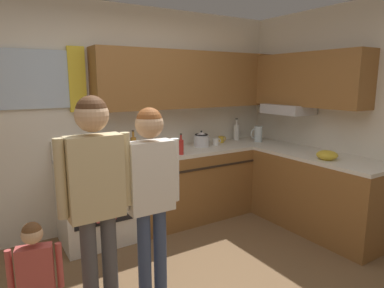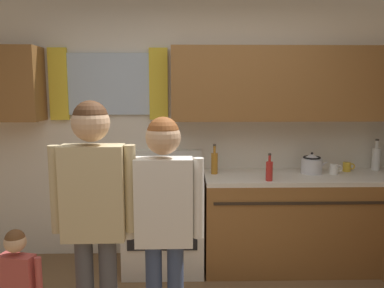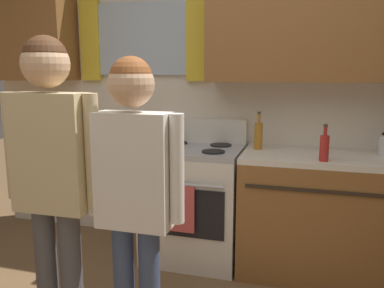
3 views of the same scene
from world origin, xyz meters
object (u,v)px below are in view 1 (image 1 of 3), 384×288
object	(u,v)px
stove_oven	(96,200)
mug_mustard_yellow	(221,139)
adult_holding_child	(96,186)
mug_ceramic_white	(216,142)
water_pitcher	(258,134)
bottle_milk_white	(236,132)
small_child	(36,276)
bottle_oil_amber	(133,145)
stovetop_kettle	(201,139)
bottle_sauce_red	(181,147)
mixing_bowl	(327,155)
adult_in_plaid	(151,184)

from	to	relation	value
stove_oven	mug_mustard_yellow	size ratio (longest dim) A/B	9.15
mug_mustard_yellow	adult_holding_child	xyz separation A→B (m)	(-2.15, -1.45, 0.09)
stove_oven	mug_ceramic_white	distance (m)	1.70
water_pitcher	bottle_milk_white	bearing A→B (deg)	118.87
small_child	mug_mustard_yellow	bearing A→B (deg)	31.36
bottle_milk_white	adult_holding_child	world-z (taller)	adult_holding_child
bottle_oil_amber	small_child	distance (m)	2.00
stovetop_kettle	mug_mustard_yellow	bearing A→B (deg)	11.66
bottle_sauce_red	bottle_milk_white	world-z (taller)	bottle_milk_white
stovetop_kettle	bottle_oil_amber	bearing A→B (deg)	179.83
bottle_milk_white	mixing_bowl	xyz separation A→B (m)	(0.04, -1.48, -0.07)
bottle_sauce_red	water_pitcher	size ratio (longest dim) A/B	1.12
bottle_sauce_red	adult_in_plaid	bearing A→B (deg)	-129.74
bottle_milk_white	mixing_bowl	world-z (taller)	bottle_milk_white
adult_holding_child	mixing_bowl	bearing A→B (deg)	0.60
bottle_sauce_red	bottle_oil_amber	distance (m)	0.55
bottle_sauce_red	mug_ceramic_white	xyz separation A→B (m)	(0.68, 0.26, -0.05)
bottle_milk_white	bottle_oil_amber	bearing A→B (deg)	-175.26
bottle_sauce_red	water_pitcher	xyz separation A→B (m)	(1.32, 0.15, 0.02)
stovetop_kettle	adult_holding_child	world-z (taller)	adult_holding_child
mug_ceramic_white	water_pitcher	distance (m)	0.65
bottle_milk_white	mixing_bowl	distance (m)	1.48
mug_ceramic_white	small_child	world-z (taller)	mug_ceramic_white
bottle_oil_amber	mixing_bowl	xyz separation A→B (m)	(1.67, -1.34, -0.06)
bottle_oil_amber	small_child	size ratio (longest dim) A/B	0.31
adult_holding_child	adult_in_plaid	bearing A→B (deg)	2.90
adult_in_plaid	mixing_bowl	bearing A→B (deg)	0.14
bottle_oil_amber	small_child	world-z (taller)	bottle_oil_amber
small_child	water_pitcher	bearing A→B (deg)	23.92
mug_ceramic_white	water_pitcher	world-z (taller)	water_pitcher
adult_in_plaid	water_pitcher	bearing A→B (deg)	28.67
water_pitcher	adult_in_plaid	xyz separation A→B (m)	(-2.20, -1.20, -0.04)
bottle_milk_white	water_pitcher	bearing A→B (deg)	-61.13
mug_ceramic_white	bottle_sauce_red	bearing A→B (deg)	-159.42
mug_mustard_yellow	small_child	world-z (taller)	mug_mustard_yellow
water_pitcher	adult_holding_child	xyz separation A→B (m)	(-2.62, -1.22, 0.03)
bottle_milk_white	adult_in_plaid	size ratio (longest dim) A/B	0.20
bottle_oil_amber	stovetop_kettle	distance (m)	0.94
mug_ceramic_white	stovetop_kettle	size ratio (longest dim) A/B	0.46
mug_mustard_yellow	adult_holding_child	size ratio (longest dim) A/B	0.07
bottle_sauce_red	mug_ceramic_white	size ratio (longest dim) A/B	1.95
mixing_bowl	bottle_sauce_red	bearing A→B (deg)	139.01
bottle_oil_amber	mixing_bowl	distance (m)	2.15
bottle_oil_amber	bottle_milk_white	bearing A→B (deg)	4.74
stovetop_kettle	mixing_bowl	size ratio (longest dim) A/B	1.23
adult_in_plaid	stove_oven	bearing A→B (deg)	93.06
bottle_milk_white	water_pitcher	distance (m)	0.32
mug_mustard_yellow	adult_in_plaid	xyz separation A→B (m)	(-1.73, -1.42, 0.03)
bottle_oil_amber	water_pitcher	size ratio (longest dim) A/B	1.30
mixing_bowl	adult_in_plaid	size ratio (longest dim) A/B	0.14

